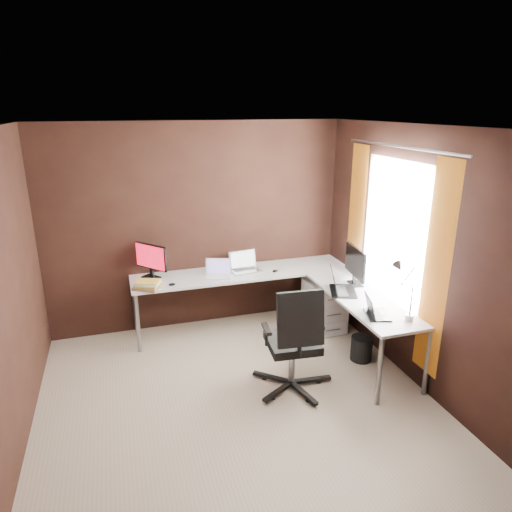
{
  "coord_description": "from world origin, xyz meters",
  "views": [
    {
      "loc": [
        -0.91,
        -3.53,
        2.65
      ],
      "look_at": [
        0.48,
        0.95,
        1.11
      ],
      "focal_mm": 32.0,
      "sensor_mm": 36.0,
      "label": 1
    }
  ],
  "objects_px": {
    "desk_lamp": "(403,283)",
    "monitor_left": "(151,259)",
    "office_chair": "(293,359)",
    "laptop_white": "(218,273)",
    "drawer_pedestal": "(324,306)",
    "laptop_silver": "(244,266)",
    "laptop_black_small": "(375,311)",
    "wastebasket": "(361,348)",
    "monitor_right": "(355,264)",
    "laptop_black_big": "(340,287)",
    "book_stack": "(147,285)"
  },
  "relations": [
    {
      "from": "drawer_pedestal",
      "to": "book_stack",
      "type": "relative_size",
      "value": 1.73
    },
    {
      "from": "monitor_right",
      "to": "laptop_black_big",
      "type": "xyz_separation_m",
      "value": [
        -0.26,
        -0.14,
        -0.19
      ]
    },
    {
      "from": "laptop_silver",
      "to": "wastebasket",
      "type": "distance_m",
      "value": 1.69
    },
    {
      "from": "monitor_right",
      "to": "office_chair",
      "type": "relative_size",
      "value": 0.48
    },
    {
      "from": "laptop_white",
      "to": "laptop_black_small",
      "type": "bearing_deg",
      "value": -31.12
    },
    {
      "from": "laptop_silver",
      "to": "drawer_pedestal",
      "type": "bearing_deg",
      "value": -29.18
    },
    {
      "from": "monitor_right",
      "to": "laptop_silver",
      "type": "distance_m",
      "value": 1.36
    },
    {
      "from": "laptop_black_big",
      "to": "monitor_left",
      "type": "bearing_deg",
      "value": 82.74
    },
    {
      "from": "drawer_pedestal",
      "to": "wastebasket",
      "type": "height_order",
      "value": "drawer_pedestal"
    },
    {
      "from": "monitor_left",
      "to": "monitor_right",
      "type": "height_order",
      "value": "monitor_right"
    },
    {
      "from": "desk_lamp",
      "to": "laptop_white",
      "type": "bearing_deg",
      "value": 107.0
    },
    {
      "from": "monitor_right",
      "to": "desk_lamp",
      "type": "relative_size",
      "value": 0.93
    },
    {
      "from": "laptop_white",
      "to": "laptop_black_big",
      "type": "distance_m",
      "value": 1.44
    },
    {
      "from": "monitor_right",
      "to": "laptop_silver",
      "type": "xyz_separation_m",
      "value": [
        -1.06,
        0.83,
        -0.2
      ]
    },
    {
      "from": "monitor_left",
      "to": "laptop_black_small",
      "type": "xyz_separation_m",
      "value": [
        1.96,
        -1.68,
        -0.19
      ]
    },
    {
      "from": "drawer_pedestal",
      "to": "laptop_white",
      "type": "relative_size",
      "value": 1.67
    },
    {
      "from": "drawer_pedestal",
      "to": "laptop_black_big",
      "type": "height_order",
      "value": "laptop_black_big"
    },
    {
      "from": "laptop_white",
      "to": "book_stack",
      "type": "bearing_deg",
      "value": -150.97
    },
    {
      "from": "office_chair",
      "to": "laptop_black_small",
      "type": "bearing_deg",
      "value": -2.61
    },
    {
      "from": "laptop_black_big",
      "to": "laptop_black_small",
      "type": "xyz_separation_m",
      "value": [
        0.05,
        -0.63,
        -0.01
      ]
    },
    {
      "from": "laptop_white",
      "to": "laptop_black_big",
      "type": "height_order",
      "value": "laptop_black_big"
    },
    {
      "from": "wastebasket",
      "to": "drawer_pedestal",
      "type": "bearing_deg",
      "value": 94.94
    },
    {
      "from": "monitor_left",
      "to": "laptop_silver",
      "type": "xyz_separation_m",
      "value": [
        1.11,
        -0.08,
        -0.18
      ]
    },
    {
      "from": "laptop_silver",
      "to": "office_chair",
      "type": "distance_m",
      "value": 1.56
    },
    {
      "from": "monitor_left",
      "to": "desk_lamp",
      "type": "height_order",
      "value": "desk_lamp"
    },
    {
      "from": "drawer_pedestal",
      "to": "office_chair",
      "type": "distance_m",
      "value": 1.38
    },
    {
      "from": "monitor_left",
      "to": "office_chair",
      "type": "distance_m",
      "value": 2.06
    },
    {
      "from": "drawer_pedestal",
      "to": "book_stack",
      "type": "bearing_deg",
      "value": 175.91
    },
    {
      "from": "laptop_silver",
      "to": "book_stack",
      "type": "height_order",
      "value": "laptop_silver"
    },
    {
      "from": "drawer_pedestal",
      "to": "laptop_black_small",
      "type": "relative_size",
      "value": 1.73
    },
    {
      "from": "monitor_left",
      "to": "book_stack",
      "type": "relative_size",
      "value": 1.18
    },
    {
      "from": "laptop_white",
      "to": "laptop_silver",
      "type": "distance_m",
      "value": 0.37
    },
    {
      "from": "laptop_silver",
      "to": "laptop_black_small",
      "type": "height_order",
      "value": "laptop_silver"
    },
    {
      "from": "monitor_right",
      "to": "laptop_silver",
      "type": "bearing_deg",
      "value": 59.26
    },
    {
      "from": "monitor_right",
      "to": "office_chair",
      "type": "xyz_separation_m",
      "value": [
        -0.99,
        -0.66,
        -0.66
      ]
    },
    {
      "from": "laptop_white",
      "to": "wastebasket",
      "type": "relative_size",
      "value": 1.33
    },
    {
      "from": "monitor_left",
      "to": "office_chair",
      "type": "xyz_separation_m",
      "value": [
        1.17,
        -1.57,
        -0.64
      ]
    },
    {
      "from": "laptop_white",
      "to": "desk_lamp",
      "type": "bearing_deg",
      "value": -29.28
    },
    {
      "from": "drawer_pedestal",
      "to": "monitor_right",
      "type": "xyz_separation_m",
      "value": [
        0.14,
        -0.43,
        0.68
      ]
    },
    {
      "from": "laptop_black_small",
      "to": "monitor_right",
      "type": "bearing_deg",
      "value": 2.07
    },
    {
      "from": "book_stack",
      "to": "office_chair",
      "type": "relative_size",
      "value": 0.31
    },
    {
      "from": "desk_lamp",
      "to": "monitor_left",
      "type": "bearing_deg",
      "value": 115.96
    },
    {
      "from": "laptop_black_small",
      "to": "laptop_white",
      "type": "bearing_deg",
      "value": 56.13
    },
    {
      "from": "monitor_left",
      "to": "laptop_white",
      "type": "height_order",
      "value": "monitor_left"
    },
    {
      "from": "laptop_black_big",
      "to": "book_stack",
      "type": "xyz_separation_m",
      "value": [
        -1.99,
        0.72,
        -0.01
      ]
    },
    {
      "from": "monitor_right",
      "to": "laptop_black_small",
      "type": "distance_m",
      "value": 0.83
    },
    {
      "from": "laptop_silver",
      "to": "laptop_black_small",
      "type": "bearing_deg",
      "value": -67.5
    },
    {
      "from": "drawer_pedestal",
      "to": "laptop_white",
      "type": "bearing_deg",
      "value": 167.34
    },
    {
      "from": "monitor_right",
      "to": "wastebasket",
      "type": "xyz_separation_m",
      "value": [
        -0.07,
        -0.38,
        -0.85
      ]
    },
    {
      "from": "laptop_silver",
      "to": "desk_lamp",
      "type": "bearing_deg",
      "value": -64.39
    }
  ]
}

